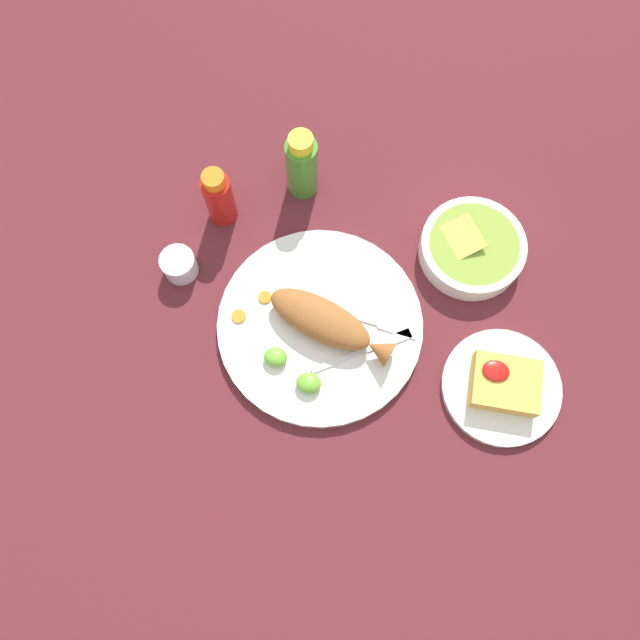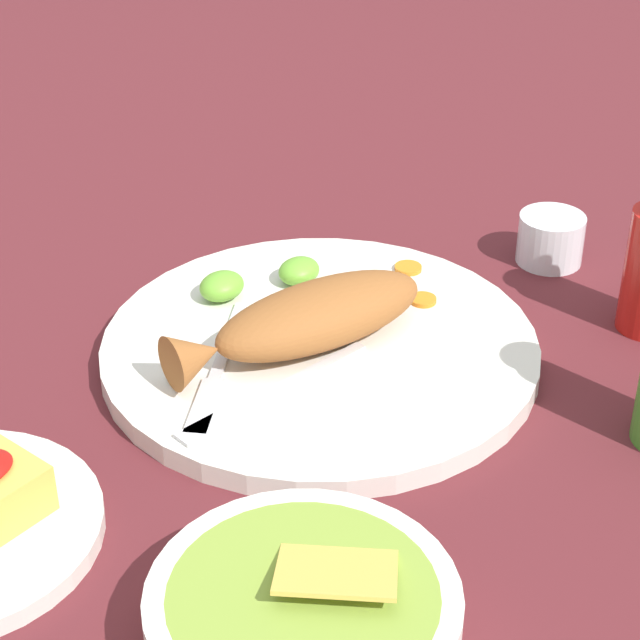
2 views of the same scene
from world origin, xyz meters
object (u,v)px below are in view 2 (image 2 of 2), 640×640
at_px(salt_cup, 550,242).
at_px(guacamole_bowl, 304,615).
at_px(fork_far, 217,373).
at_px(fried_fish, 307,319).
at_px(fork_near, 263,397).
at_px(main_plate, 320,350).

distance_m(salt_cup, guacamole_bowl, 0.53).
height_order(fork_far, salt_cup, salt_cup).
bearing_deg(guacamole_bowl, fork_far, 54.53).
bearing_deg(fried_fish, salt_cup, 4.96).
height_order(fork_near, fork_far, same).
distance_m(main_plate, fork_near, 0.09).
bearing_deg(fried_fish, guacamole_bowl, -122.31).
relative_size(fork_far, salt_cup, 2.64).
relative_size(main_plate, salt_cup, 5.79).
bearing_deg(fork_far, salt_cup, 133.47).
bearing_deg(salt_cup, main_plate, 166.66).
xyz_separation_m(fried_fish, guacamole_bowl, (-0.24, -0.19, -0.02)).
xyz_separation_m(fried_fish, fork_near, (-0.08, -0.02, -0.02)).
bearing_deg(main_plate, guacamole_bowl, -142.75).
xyz_separation_m(fork_near, salt_cup, (0.36, -0.05, 0.00)).
bearing_deg(main_plate, fork_near, -168.63).
height_order(fork_near, guacamole_bowl, guacamole_bowl).
distance_m(fried_fish, guacamole_bowl, 0.30).
distance_m(main_plate, fried_fish, 0.04).
distance_m(fork_near, fork_far, 0.05).
bearing_deg(salt_cup, fork_near, 172.83).
xyz_separation_m(main_plate, fork_far, (-0.09, 0.03, 0.01)).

